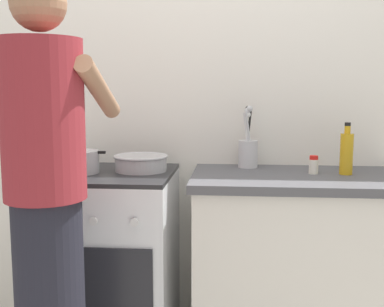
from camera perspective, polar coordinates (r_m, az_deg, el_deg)
The scene contains 9 objects.
back_wall at distance 2.62m, azimuth 4.04°, elevation 6.50°, with size 3.20×0.10×2.50m.
countertop at distance 2.44m, azimuth 12.16°, elevation -12.91°, with size 1.00×0.60×0.90m.
stove_range at distance 2.49m, azimuth -9.36°, elevation -12.44°, with size 0.60×0.62×0.90m.
pot at distance 2.38m, azimuth -13.10°, elevation -0.97°, with size 0.25×0.18×0.11m.
mixing_bowl at distance 2.38m, azimuth -6.07°, elevation -1.02°, with size 0.27×0.27×0.08m.
utensil_crock at distance 2.49m, azimuth 6.64°, elevation 0.51°, with size 0.10×0.10×0.32m.
spice_bottle at distance 2.37m, azimuth 14.20°, elevation -1.33°, with size 0.04×0.04×0.09m.
oil_bottle at distance 2.38m, azimuth 17.83°, elevation 0.09°, with size 0.06×0.06×0.25m.
person at distance 1.88m, azimuth -16.79°, elevation -6.28°, with size 0.41×0.50×1.70m.
Camera 1 is at (0.25, -2.12, 1.30)m, focal length 45.05 mm.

